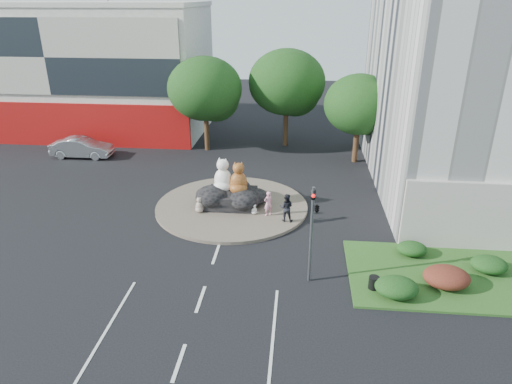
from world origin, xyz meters
TOP-DOWN VIEW (x-y plane):
  - ground at (0.00, 0.00)m, footprint 120.00×120.00m
  - roundabout_island at (0.00, 10.00)m, footprint 10.00×10.00m
  - rock_plinth at (0.00, 10.00)m, footprint 3.20×2.60m
  - shophouse_block at (-18.00, 27.91)m, footprint 25.20×12.30m
  - grass_verge at (12.00, 3.00)m, footprint 10.00×6.00m
  - tree_left at (-3.93, 22.06)m, footprint 6.46×6.46m
  - tree_mid at (3.07, 24.06)m, footprint 6.84×6.84m
  - tree_right at (9.07, 20.06)m, footprint 5.70×5.70m
  - hedge_near_green at (9.00, 1.00)m, footprint 2.00×1.60m
  - hedge_red at (11.50, 2.00)m, footprint 2.20×1.76m
  - hedge_mid_green at (14.00, 3.50)m, footprint 1.80×1.44m
  - hedge_back_green at (10.50, 4.80)m, footprint 1.60×1.28m
  - traffic_light at (5.10, 2.00)m, footprint 0.44×1.24m
  - street_lamp at (12.82, 8.00)m, footprint 2.34×0.22m
  - cat_white at (-0.57, 10.23)m, footprint 1.67×1.55m
  - cat_tabby at (0.48, 9.99)m, footprint 1.36×1.20m
  - kitten_calico at (-1.89, 8.77)m, footprint 0.68×0.61m
  - kitten_white at (1.61, 8.80)m, footprint 0.56×0.56m
  - pedestrian_pink at (2.50, 8.69)m, footprint 0.70×0.66m
  - pedestrian_dark at (3.65, 8.01)m, footprint 0.91×0.74m
  - parked_car at (-14.38, 18.91)m, footprint 5.23×1.86m
  - litter_bin at (8.05, 1.49)m, footprint 0.54×0.54m

SIDE VIEW (x-z plane):
  - ground at x=0.00m, z-range 0.00..0.00m
  - grass_verge at x=12.00m, z-range 0.00..0.12m
  - roundabout_island at x=0.00m, z-range 0.00..0.20m
  - litter_bin at x=8.05m, z-range 0.12..0.75m
  - hedge_back_green at x=10.50m, z-range 0.12..0.84m
  - hedge_mid_green at x=14.00m, z-range 0.12..0.93m
  - kitten_white at x=1.61m, z-range 0.20..0.90m
  - hedge_near_green at x=9.00m, z-range 0.12..1.02m
  - hedge_red at x=11.50m, z-range 0.12..1.11m
  - rock_plinth at x=0.00m, z-range 0.20..1.10m
  - kitten_calico at x=-1.89m, z-range 0.20..1.23m
  - parked_car at x=-14.38m, z-range 0.00..1.72m
  - pedestrian_pink at x=2.50m, z-range 0.20..1.81m
  - pedestrian_dark at x=3.65m, z-range 0.20..1.98m
  - cat_tabby at x=0.48m, z-range 1.10..3.25m
  - cat_white at x=-0.57m, z-range 1.10..3.39m
  - traffic_light at x=5.10m, z-range 1.12..6.12m
  - street_lamp at x=12.82m, z-range 0.52..8.58m
  - tree_right at x=9.07m, z-range 0.98..8.28m
  - tree_left at x=-3.93m, z-range 1.11..9.38m
  - tree_mid at x=3.07m, z-range 1.18..9.94m
  - shophouse_block at x=-18.00m, z-range -2.52..14.88m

